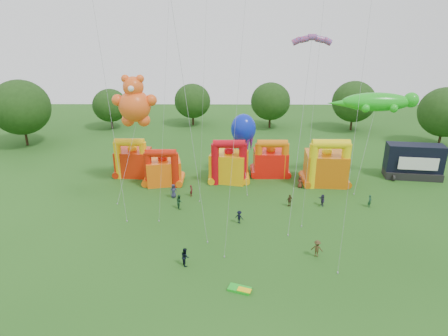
{
  "coord_description": "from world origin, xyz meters",
  "views": [
    {
      "loc": [
        -0.86,
        -26.46,
        22.91
      ],
      "look_at": [
        -1.27,
        18.0,
        5.64
      ],
      "focal_mm": 32.0,
      "sensor_mm": 36.0,
      "label": 1
    }
  ],
  "objects_px": {
    "octopus_kite": "(244,140)",
    "spectator_0": "(173,191)",
    "bouncy_castle_2": "(229,165)",
    "gecko_kite": "(368,137)",
    "teddy_bear_kite": "(131,133)",
    "bouncy_castle_0": "(133,161)",
    "stage_trailer": "(414,162)",
    "spectator_4": "(290,200)"
  },
  "relations": [
    {
      "from": "bouncy_castle_2",
      "to": "spectator_4",
      "type": "distance_m",
      "value": 11.39
    },
    {
      "from": "spectator_4",
      "to": "bouncy_castle_0",
      "type": "bearing_deg",
      "value": -51.92
    },
    {
      "from": "gecko_kite",
      "to": "stage_trailer",
      "type": "bearing_deg",
      "value": 16.07
    },
    {
      "from": "stage_trailer",
      "to": "teddy_bear_kite",
      "type": "height_order",
      "value": "teddy_bear_kite"
    },
    {
      "from": "bouncy_castle_2",
      "to": "stage_trailer",
      "type": "xyz_separation_m",
      "value": [
        27.3,
        1.58,
        -0.03
      ]
    },
    {
      "from": "octopus_kite",
      "to": "spectator_4",
      "type": "distance_m",
      "value": 12.55
    },
    {
      "from": "octopus_kite",
      "to": "spectator_0",
      "type": "height_order",
      "value": "octopus_kite"
    },
    {
      "from": "bouncy_castle_0",
      "to": "gecko_kite",
      "type": "relative_size",
      "value": 0.48
    },
    {
      "from": "teddy_bear_kite",
      "to": "octopus_kite",
      "type": "distance_m",
      "value": 16.18
    },
    {
      "from": "spectator_0",
      "to": "bouncy_castle_2",
      "type": "bearing_deg",
      "value": 13.85
    },
    {
      "from": "bouncy_castle_0",
      "to": "spectator_4",
      "type": "relative_size",
      "value": 3.78
    },
    {
      "from": "octopus_kite",
      "to": "spectator_0",
      "type": "relative_size",
      "value": 5.2
    },
    {
      "from": "gecko_kite",
      "to": "spectator_0",
      "type": "distance_m",
      "value": 27.73
    },
    {
      "from": "octopus_kite",
      "to": "bouncy_castle_0",
      "type": "bearing_deg",
      "value": 179.41
    },
    {
      "from": "gecko_kite",
      "to": "octopus_kite",
      "type": "xyz_separation_m",
      "value": [
        -17.08,
        2.66,
        -1.27
      ]
    },
    {
      "from": "bouncy_castle_0",
      "to": "teddy_bear_kite",
      "type": "relative_size",
      "value": 0.39
    },
    {
      "from": "bouncy_castle_0",
      "to": "octopus_kite",
      "type": "bearing_deg",
      "value": -0.59
    },
    {
      "from": "teddy_bear_kite",
      "to": "gecko_kite",
      "type": "relative_size",
      "value": 1.22
    },
    {
      "from": "octopus_kite",
      "to": "stage_trailer",
      "type": "bearing_deg",
      "value": -0.77
    },
    {
      "from": "bouncy_castle_0",
      "to": "spectator_0",
      "type": "height_order",
      "value": "bouncy_castle_0"
    },
    {
      "from": "stage_trailer",
      "to": "gecko_kite",
      "type": "distance_m",
      "value": 9.51
    },
    {
      "from": "gecko_kite",
      "to": "spectator_4",
      "type": "distance_m",
      "value": 15.08
    },
    {
      "from": "teddy_bear_kite",
      "to": "spectator_4",
      "type": "xyz_separation_m",
      "value": [
        20.72,
        -5.14,
        -7.3
      ]
    },
    {
      "from": "octopus_kite",
      "to": "spectator_0",
      "type": "bearing_deg",
      "value": -141.06
    },
    {
      "from": "gecko_kite",
      "to": "bouncy_castle_0",
      "type": "bearing_deg",
      "value": 175.19
    },
    {
      "from": "teddy_bear_kite",
      "to": "octopus_kite",
      "type": "xyz_separation_m",
      "value": [
        15.19,
        5.02,
        -2.42
      ]
    },
    {
      "from": "bouncy_castle_0",
      "to": "spectator_4",
      "type": "distance_m",
      "value": 24.41
    },
    {
      "from": "bouncy_castle_2",
      "to": "gecko_kite",
      "type": "bearing_deg",
      "value": -2.22
    },
    {
      "from": "bouncy_castle_0",
      "to": "spectator_0",
      "type": "distance_m",
      "value": 10.63
    },
    {
      "from": "gecko_kite",
      "to": "teddy_bear_kite",
      "type": "bearing_deg",
      "value": -175.82
    },
    {
      "from": "bouncy_castle_2",
      "to": "teddy_bear_kite",
      "type": "xyz_separation_m",
      "value": [
        -13.03,
        -3.1,
        5.6
      ]
    },
    {
      "from": "spectator_4",
      "to": "bouncy_castle_2",
      "type": "bearing_deg",
      "value": -73.84
    },
    {
      "from": "gecko_kite",
      "to": "spectator_4",
      "type": "xyz_separation_m",
      "value": [
        -11.55,
        -7.49,
        -6.15
      ]
    },
    {
      "from": "stage_trailer",
      "to": "gecko_kite",
      "type": "xyz_separation_m",
      "value": [
        -8.06,
        -2.32,
        4.49
      ]
    },
    {
      "from": "bouncy_castle_0",
      "to": "stage_trailer",
      "type": "bearing_deg",
      "value": -0.7
    },
    {
      "from": "bouncy_castle_0",
      "to": "teddy_bear_kite",
      "type": "bearing_deg",
      "value": -75.45
    },
    {
      "from": "bouncy_castle_2",
      "to": "spectator_0",
      "type": "distance_m",
      "value": 9.49
    },
    {
      "from": "bouncy_castle_0",
      "to": "gecko_kite",
      "type": "bearing_deg",
      "value": -4.81
    },
    {
      "from": "spectator_0",
      "to": "spectator_4",
      "type": "bearing_deg",
      "value": -33.56
    },
    {
      "from": "octopus_kite",
      "to": "spectator_0",
      "type": "xyz_separation_m",
      "value": [
        -9.52,
        -7.69,
        -4.75
      ]
    },
    {
      "from": "stage_trailer",
      "to": "spectator_0",
      "type": "bearing_deg",
      "value": -168.02
    },
    {
      "from": "bouncy_castle_0",
      "to": "bouncy_castle_2",
      "type": "xyz_separation_m",
      "value": [
        14.38,
        -2.08,
        0.18
      ]
    }
  ]
}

